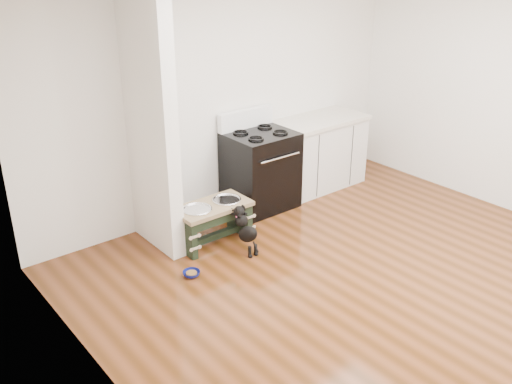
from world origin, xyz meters
The scene contains 8 objects.
ground centered at (0.00, 0.00, 0.00)m, with size 5.00×5.00×0.00m, color #43230C.
room_shell centered at (0.00, 0.00, 1.62)m, with size 5.00×5.00×5.00m.
partition_wall centered at (-1.18, 2.10, 1.35)m, with size 0.15×0.80×2.70m, color silver.
oven_range centered at (0.25, 2.16, 0.48)m, with size 0.76×0.69×1.14m.
cabinet_run centered at (1.23, 2.18, 0.45)m, with size 1.24×0.64×0.91m.
dog_feeder centered at (-0.72, 1.76, 0.31)m, with size 0.80×0.43×0.46m.
puppy centered at (-0.57, 1.39, 0.27)m, with size 0.14×0.41×0.49m.
floor_bowl centered at (-1.27, 1.34, 0.03)m, with size 0.17×0.17×0.05m.
Camera 1 is at (-3.72, -2.68, 2.95)m, focal length 40.00 mm.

